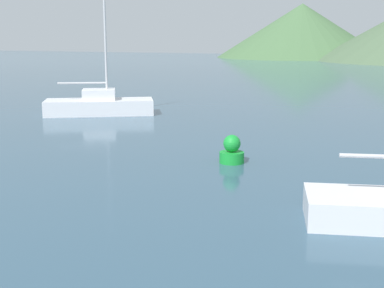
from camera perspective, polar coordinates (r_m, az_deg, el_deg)
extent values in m
cube|color=silver|center=(29.32, -9.85, 3.92)|extent=(5.97, 4.69, 0.80)
cube|color=silver|center=(29.24, -9.90, 5.24)|extent=(2.21, 2.11, 0.56)
cylinder|color=#BCBCC1|center=(29.06, -9.24, 11.03)|extent=(0.12, 0.12, 6.43)
cylinder|color=#BCBCC1|center=(29.23, -11.63, 6.39)|extent=(2.27, 1.40, 0.10)
cylinder|color=green|center=(17.92, 4.26, -1.43)|extent=(0.83, 0.83, 0.37)
sphere|color=green|center=(17.82, 4.28, 0.06)|extent=(0.58, 0.58, 0.58)
cone|color=#476B42|center=(108.09, 11.61, 11.77)|extent=(32.78, 32.78, 10.25)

